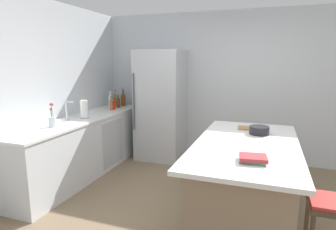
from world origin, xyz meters
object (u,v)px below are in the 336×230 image
refrigerator (161,105)px  cookbook_stack (253,159)px  sink_faucet (67,110)px  olive_oil_bottle (115,100)px  kitchen_island (244,183)px  vinegar_bottle (111,105)px  whiskey_bottle (123,100)px  syrup_bottle (118,103)px  paper_towel_roll (84,109)px  cutting_board (250,128)px  soda_bottle (110,101)px  gin_bottle (123,98)px  hot_sauce_bottle (114,105)px  flower_vase (52,120)px  bar_stool (331,214)px  mixing_bowl (259,130)px

refrigerator → cookbook_stack: (1.72, -2.31, -0.03)m
sink_faucet → olive_oil_bottle: 1.39m
kitchen_island → vinegar_bottle: size_ratio=8.27×
whiskey_bottle → syrup_bottle: size_ratio=1.32×
paper_towel_roll → cutting_board: paper_towel_roll is taller
soda_bottle → cookbook_stack: size_ratio=1.37×
olive_oil_bottle → syrup_bottle: bearing=-41.2°
syrup_bottle → kitchen_island: bearing=-33.5°
gin_bottle → hot_sauce_bottle: size_ratio=1.70×
cutting_board → cookbook_stack: bearing=-85.2°
flower_vase → olive_oil_bottle: (-0.08, 1.77, 0.03)m
sink_faucet → cutting_board: 2.54m
gin_bottle → olive_oil_bottle: (-0.06, -0.18, -0.01)m
soda_bottle → cookbook_stack: bearing=-38.4°
olive_oil_bottle → cutting_board: size_ratio=0.99×
syrup_bottle → gin_bottle: bearing=102.7°
cutting_board → whiskey_bottle: bearing=154.5°
syrup_bottle → olive_oil_bottle: bearing=138.8°
paper_towel_roll → bar_stool: bearing=-20.0°
paper_towel_roll → vinegar_bottle: bearing=88.1°
paper_towel_roll → refrigerator: bearing=55.6°
olive_oil_bottle → soda_bottle: soda_bottle is taller
flower_vase → paper_towel_roll: flower_vase is taller
whiskey_bottle → soda_bottle: (-0.10, -0.30, 0.01)m
flower_vase → syrup_bottle: 1.65m
whiskey_bottle → vinegar_bottle: whiskey_bottle is taller
sink_faucet → paper_towel_roll: 0.28m
refrigerator → cookbook_stack: 2.88m
olive_oil_bottle → vinegar_bottle: (0.15, -0.39, -0.02)m
refrigerator → syrup_bottle: bearing=-170.0°
syrup_bottle → cookbook_stack: (2.51, -2.17, -0.06)m
refrigerator → cookbook_stack: refrigerator is taller
soda_bottle → sink_faucet: bearing=-90.0°
sink_faucet → whiskey_bottle: bearing=86.3°
paper_towel_roll → cutting_board: 2.41m
soda_bottle → mixing_bowl: soda_bottle is taller
gin_bottle → soda_bottle: (-0.04, -0.39, -0.00)m
whiskey_bottle → cutting_board: size_ratio=0.99×
hot_sauce_bottle → cutting_board: hot_sauce_bottle is taller
flower_vase → syrup_bottle: bearing=88.5°
kitchen_island → mixing_bowl: 0.66m
kitchen_island → whiskey_bottle: bearing=143.4°
flower_vase → vinegar_bottle: flower_vase is taller
paper_towel_roll → vinegar_bottle: (0.02, 0.74, -0.04)m
refrigerator → whiskey_bottle: bearing=174.9°
syrup_bottle → soda_bottle: soda_bottle is taller
bar_stool → sink_faucet: (-3.24, 0.88, 0.51)m
olive_oil_bottle → flower_vase: bearing=-87.3°
paper_towel_roll → cutting_board: bearing=1.8°
olive_oil_bottle → vinegar_bottle: size_ratio=1.29×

